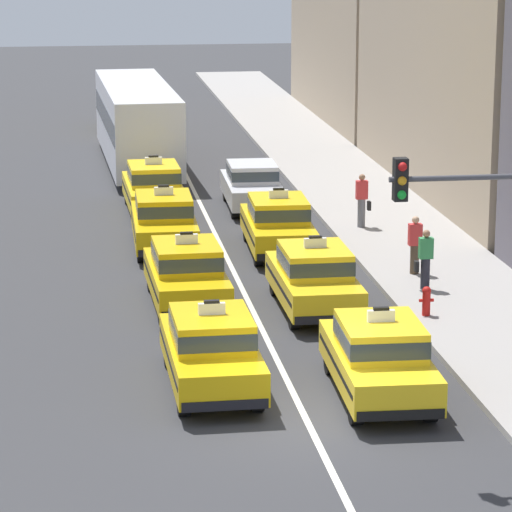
{
  "coord_description": "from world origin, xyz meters",
  "views": [
    {
      "loc": [
        -4.55,
        -25.21,
        9.75
      ],
      "look_at": [
        0.15,
        8.42,
        1.3
      ],
      "focal_mm": 97.28,
      "sensor_mm": 36.0,
      "label": 1
    }
  ],
  "objects_px": {
    "taxi_left_fourth": "(154,187)",
    "taxi_left_sixth": "(124,110)",
    "taxi_left_nearest": "(211,349)",
    "taxi_right_nearest": "(379,356)",
    "pedestrian_by_storefront": "(415,245)",
    "pedestrian_mid_block": "(425,260)",
    "taxi_right_second": "(314,277)",
    "fire_hydrant": "(426,300)",
    "traffic_light_pole": "(488,253)",
    "taxi_right_third": "(278,224)",
    "taxi_left_third": "(164,220)",
    "taxi_left_second": "(186,273)",
    "sedan_right_fourth": "(252,184)",
    "bus_left_fifth": "(137,120)",
    "pedestrian_trailing": "(362,200)"
  },
  "relations": [
    {
      "from": "taxi_left_third",
      "to": "taxi_right_third",
      "type": "xyz_separation_m",
      "value": [
        3.28,
        -0.92,
        0.0
      ]
    },
    {
      "from": "pedestrian_mid_block",
      "to": "fire_hydrant",
      "type": "bearing_deg",
      "value": -103.71
    },
    {
      "from": "pedestrian_mid_block",
      "to": "traffic_light_pole",
      "type": "relative_size",
      "value": 0.28
    },
    {
      "from": "taxi_right_nearest",
      "to": "taxi_left_third",
      "type": "bearing_deg",
      "value": 104.15
    },
    {
      "from": "taxi_right_nearest",
      "to": "sedan_right_fourth",
      "type": "bearing_deg",
      "value": 90.16
    },
    {
      "from": "taxi_left_nearest",
      "to": "taxi_left_third",
      "type": "relative_size",
      "value": 1.0
    },
    {
      "from": "taxi_left_second",
      "to": "taxi_left_third",
      "type": "xyz_separation_m",
      "value": [
        -0.11,
        6.22,
        0.0
      ]
    },
    {
      "from": "taxi_left_second",
      "to": "taxi_left_sixth",
      "type": "xyz_separation_m",
      "value": [
        -0.17,
        29.86,
        0.0
      ]
    },
    {
      "from": "taxi_right_nearest",
      "to": "pedestrian_by_storefront",
      "type": "relative_size",
      "value": 2.88
    },
    {
      "from": "pedestrian_by_storefront",
      "to": "fire_hydrant",
      "type": "height_order",
      "value": "pedestrian_by_storefront"
    },
    {
      "from": "taxi_left_fourth",
      "to": "pedestrian_trailing",
      "type": "xyz_separation_m",
      "value": [
        6.26,
        -3.67,
        0.12
      ]
    },
    {
      "from": "traffic_light_pole",
      "to": "bus_left_fifth",
      "type": "bearing_deg",
      "value": 98.52
    },
    {
      "from": "traffic_light_pole",
      "to": "pedestrian_by_storefront",
      "type": "bearing_deg",
      "value": 81.26
    },
    {
      "from": "taxi_left_nearest",
      "to": "taxi_left_second",
      "type": "bearing_deg",
      "value": 89.57
    },
    {
      "from": "pedestrian_trailing",
      "to": "fire_hydrant",
      "type": "xyz_separation_m",
      "value": [
        -0.51,
        -9.83,
        -0.45
      ]
    },
    {
      "from": "taxi_left_sixth",
      "to": "pedestrian_mid_block",
      "type": "relative_size",
      "value": 2.88
    },
    {
      "from": "bus_left_fifth",
      "to": "taxi_left_third",
      "type": "bearing_deg",
      "value": -89.97
    },
    {
      "from": "sedan_right_fourth",
      "to": "taxi_left_fourth",
      "type": "bearing_deg",
      "value": -176.91
    },
    {
      "from": "taxi_left_fourth",
      "to": "sedan_right_fourth",
      "type": "distance_m",
      "value": 3.33
    },
    {
      "from": "taxi_right_third",
      "to": "sedan_right_fourth",
      "type": "xyz_separation_m",
      "value": [
        0.09,
        6.24,
        -0.03
      ]
    },
    {
      "from": "taxi_left_nearest",
      "to": "pedestrian_by_storefront",
      "type": "xyz_separation_m",
      "value": [
        6.45,
        8.17,
        0.08
      ]
    },
    {
      "from": "bus_left_fifth",
      "to": "pedestrian_by_storefront",
      "type": "distance_m",
      "value": 19.48
    },
    {
      "from": "taxi_left_second",
      "to": "taxi_right_nearest",
      "type": "height_order",
      "value": "same"
    },
    {
      "from": "taxi_left_third",
      "to": "taxi_left_second",
      "type": "bearing_deg",
      "value": -89.01
    },
    {
      "from": "taxi_right_third",
      "to": "bus_left_fifth",
      "type": "bearing_deg",
      "value": 102.47
    },
    {
      "from": "taxi_right_nearest",
      "to": "taxi_left_nearest",
      "type": "bearing_deg",
      "value": 163.51
    },
    {
      "from": "sedan_right_fourth",
      "to": "pedestrian_by_storefront",
      "type": "distance_m",
      "value": 10.2
    },
    {
      "from": "taxi_left_nearest",
      "to": "taxi_right_second",
      "type": "xyz_separation_m",
      "value": [
        3.17,
        5.48,
        0.0
      ]
    },
    {
      "from": "pedestrian_trailing",
      "to": "traffic_light_pole",
      "type": "distance_m",
      "value": 18.56
    },
    {
      "from": "taxi_left_nearest",
      "to": "pedestrian_by_storefront",
      "type": "height_order",
      "value": "taxi_left_nearest"
    },
    {
      "from": "taxi_left_fourth",
      "to": "pedestrian_mid_block",
      "type": "bearing_deg",
      "value": -60.36
    },
    {
      "from": "taxi_left_nearest",
      "to": "pedestrian_mid_block",
      "type": "xyz_separation_m",
      "value": [
        6.31,
        6.57,
        0.07
      ]
    },
    {
      "from": "fire_hydrant",
      "to": "taxi_right_second",
      "type": "bearing_deg",
      "value": 153.39
    },
    {
      "from": "taxi_right_second",
      "to": "fire_hydrant",
      "type": "distance_m",
      "value": 2.88
    },
    {
      "from": "taxi_left_second",
      "to": "taxi_left_sixth",
      "type": "bearing_deg",
      "value": 90.33
    },
    {
      "from": "pedestrian_trailing",
      "to": "fire_hydrant",
      "type": "distance_m",
      "value": 9.86
    },
    {
      "from": "taxi_right_third",
      "to": "sedan_right_fourth",
      "type": "bearing_deg",
      "value": 89.22
    },
    {
      "from": "taxi_left_fourth",
      "to": "taxi_left_sixth",
      "type": "xyz_separation_m",
      "value": [
        -0.11,
        18.5,
        0.0
      ]
    },
    {
      "from": "taxi_left_nearest",
      "to": "taxi_right_nearest",
      "type": "xyz_separation_m",
      "value": [
        3.36,
        -0.99,
        0.0
      ]
    },
    {
      "from": "fire_hydrant",
      "to": "traffic_light_pole",
      "type": "distance_m",
      "value": 9.12
    },
    {
      "from": "taxi_left_second",
      "to": "taxi_left_third",
      "type": "bearing_deg",
      "value": 90.99
    },
    {
      "from": "taxi_left_fourth",
      "to": "taxi_right_third",
      "type": "xyz_separation_m",
      "value": [
        3.24,
        -6.06,
        0.0
      ]
    },
    {
      "from": "bus_left_fifth",
      "to": "fire_hydrant",
      "type": "height_order",
      "value": "bus_left_fifth"
    },
    {
      "from": "taxi_left_fourth",
      "to": "pedestrian_trailing",
      "type": "bearing_deg",
      "value": -30.39
    },
    {
      "from": "taxi_right_third",
      "to": "traffic_light_pole",
      "type": "relative_size",
      "value": 0.83
    },
    {
      "from": "taxi_right_nearest",
      "to": "taxi_right_third",
      "type": "distance_m",
      "value": 12.64
    },
    {
      "from": "pedestrian_by_storefront",
      "to": "pedestrian_trailing",
      "type": "distance_m",
      "value": 5.86
    },
    {
      "from": "taxi_left_fourth",
      "to": "sedan_right_fourth",
      "type": "bearing_deg",
      "value": 3.09
    },
    {
      "from": "taxi_right_nearest",
      "to": "traffic_light_pole",
      "type": "height_order",
      "value": "traffic_light_pole"
    },
    {
      "from": "sedan_right_fourth",
      "to": "pedestrian_mid_block",
      "type": "relative_size",
      "value": 2.73
    }
  ]
}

